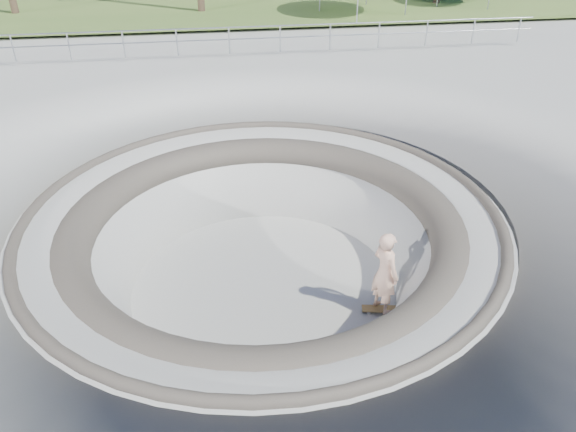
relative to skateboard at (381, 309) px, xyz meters
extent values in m
plane|color=#9D9D97|center=(-2.41, 1.31, 1.83)|extent=(180.00, 180.00, 0.00)
torus|color=#9D9D97|center=(-2.41, 1.31, -0.17)|extent=(14.00, 14.00, 4.00)
cylinder|color=#9D9D97|center=(-2.41, 1.31, -0.12)|extent=(6.60, 6.60, 0.10)
torus|color=#464038|center=(-2.41, 1.31, 1.81)|extent=(10.24, 10.24, 0.24)
torus|color=#464038|center=(-2.41, 1.31, 1.38)|extent=(8.91, 8.91, 0.81)
ellipsoid|color=brown|center=(-24.41, 56.31, -4.60)|extent=(50.40, 36.00, 23.40)
ellipsoid|color=brown|center=(5.59, 61.31, -6.03)|extent=(61.60, 44.00, 28.60)
cylinder|color=#989BA0|center=(-2.41, 13.31, 3.00)|extent=(25.00, 0.05, 0.05)
cylinder|color=#989BA0|center=(-2.41, 13.31, 2.55)|extent=(25.00, 0.05, 0.05)
cube|color=olive|center=(0.00, 0.00, 0.01)|extent=(0.85, 0.38, 0.02)
cylinder|color=#A6A7AB|center=(0.00, 0.00, -0.03)|extent=(0.07, 0.17, 0.04)
cylinder|color=#A6A7AB|center=(0.00, 0.00, -0.03)|extent=(0.07, 0.17, 0.04)
cylinder|color=silver|center=(0.00, 0.00, -0.04)|extent=(0.07, 0.04, 0.06)
cylinder|color=silver|center=(0.00, 0.00, -0.04)|extent=(0.07, 0.04, 0.06)
cylinder|color=silver|center=(0.00, 0.00, -0.04)|extent=(0.07, 0.04, 0.06)
cylinder|color=silver|center=(0.00, 0.00, -0.04)|extent=(0.07, 0.04, 0.06)
imported|color=#E4B093|center=(0.00, 0.00, 0.99)|extent=(0.70, 0.83, 1.94)
camera|label=1|loc=(-3.34, -8.92, 8.08)|focal=35.00mm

